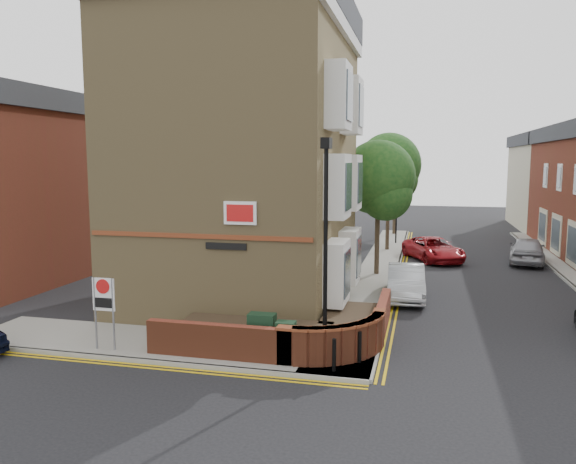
# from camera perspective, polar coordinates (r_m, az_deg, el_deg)

# --- Properties ---
(ground) EXTENTS (120.00, 120.00, 0.00)m
(ground) POSITION_cam_1_polar(r_m,az_deg,el_deg) (15.86, -2.94, -14.19)
(ground) COLOR black
(ground) RESTS_ON ground
(pavement_corner) EXTENTS (13.00, 3.00, 0.12)m
(pavement_corner) POSITION_cam_1_polar(r_m,az_deg,el_deg) (18.37, -12.27, -11.10)
(pavement_corner) COLOR gray
(pavement_corner) RESTS_ON ground
(pavement_main) EXTENTS (2.00, 32.00, 0.12)m
(pavement_main) POSITION_cam_1_polar(r_m,az_deg,el_deg) (30.75, 9.28, -3.56)
(pavement_main) COLOR gray
(pavement_main) RESTS_ON ground
(kerb_side) EXTENTS (13.00, 0.15, 0.12)m
(kerb_side) POSITION_cam_1_polar(r_m,az_deg,el_deg) (17.11, -14.52, -12.56)
(kerb_side) COLOR gray
(kerb_side) RESTS_ON ground
(kerb_main_near) EXTENTS (0.15, 32.00, 0.12)m
(kerb_main_near) POSITION_cam_1_polar(r_m,az_deg,el_deg) (30.69, 11.14, -3.63)
(kerb_main_near) COLOR gray
(kerb_main_near) RESTS_ON ground
(kerb_main_far) EXTENTS (0.15, 40.00, 0.12)m
(kerb_main_far) POSITION_cam_1_polar(r_m,az_deg,el_deg) (28.54, 27.18, -5.13)
(kerb_main_far) COLOR gray
(kerb_main_far) RESTS_ON ground
(yellow_lines_side) EXTENTS (13.00, 0.28, 0.01)m
(yellow_lines_side) POSITION_cam_1_polar(r_m,az_deg,el_deg) (16.92, -14.92, -13.00)
(yellow_lines_side) COLOR gold
(yellow_lines_side) RESTS_ON ground
(yellow_lines_main) EXTENTS (0.28, 32.00, 0.01)m
(yellow_lines_main) POSITION_cam_1_polar(r_m,az_deg,el_deg) (30.70, 11.61, -3.74)
(yellow_lines_main) COLOR gold
(yellow_lines_main) RESTS_ON ground
(corner_building) EXTENTS (8.95, 10.40, 13.60)m
(corner_building) POSITION_cam_1_polar(r_m,az_deg,el_deg) (23.24, -4.12, 8.32)
(corner_building) COLOR olive
(corner_building) RESTS_ON ground
(garden_wall) EXTENTS (6.80, 6.00, 1.20)m
(garden_wall) POSITION_cam_1_polar(r_m,az_deg,el_deg) (18.12, -0.63, -11.39)
(garden_wall) COLOR brown
(garden_wall) RESTS_ON ground
(lamppost) EXTENTS (0.25, 0.50, 6.30)m
(lamppost) POSITION_cam_1_polar(r_m,az_deg,el_deg) (15.75, 3.83, -1.71)
(lamppost) COLOR black
(lamppost) RESTS_ON pavement_corner
(utility_cabinet_large) EXTENTS (0.80, 0.45, 1.20)m
(utility_cabinet_large) POSITION_cam_1_polar(r_m,az_deg,el_deg) (16.87, -2.66, -10.25)
(utility_cabinet_large) COLOR black
(utility_cabinet_large) RESTS_ON pavement_corner
(utility_cabinet_small) EXTENTS (0.55, 0.40, 1.10)m
(utility_cabinet_small) POSITION_cam_1_polar(r_m,az_deg,el_deg) (16.41, -0.23, -10.94)
(utility_cabinet_small) COLOR black
(utility_cabinet_small) RESTS_ON pavement_corner
(bollard_near) EXTENTS (0.11, 0.11, 0.90)m
(bollard_near) POSITION_cam_1_polar(r_m,az_deg,el_deg) (15.61, 4.71, -12.33)
(bollard_near) COLOR black
(bollard_near) RESTS_ON pavement_corner
(bollard_far) EXTENTS (0.11, 0.11, 0.90)m
(bollard_far) POSITION_cam_1_polar(r_m,az_deg,el_deg) (16.28, 7.29, -11.52)
(bollard_far) COLOR black
(bollard_far) RESTS_ON pavement_corner
(zone_sign) EXTENTS (0.72, 0.07, 2.20)m
(zone_sign) POSITION_cam_1_polar(r_m,az_deg,el_deg) (17.80, -18.21, -6.59)
(zone_sign) COLOR slate
(zone_sign) RESTS_ON pavement_corner
(far_terrace_cream) EXTENTS (5.40, 12.40, 8.00)m
(far_terrace_cream) POSITION_cam_1_polar(r_m,az_deg,el_deg) (53.15, 24.91, 4.74)
(far_terrace_cream) COLOR beige
(far_terrace_cream) RESTS_ON ground
(tree_near) EXTENTS (3.64, 3.65, 6.70)m
(tree_near) POSITION_cam_1_polar(r_m,az_deg,el_deg) (28.28, 9.16, 4.97)
(tree_near) COLOR #382B1E
(tree_near) RESTS_ON pavement_main
(tree_mid) EXTENTS (4.03, 4.03, 7.42)m
(tree_mid) POSITION_cam_1_polar(r_m,az_deg,el_deg) (36.25, 10.20, 6.23)
(tree_mid) COLOR #382B1E
(tree_mid) RESTS_ON pavement_main
(tree_far) EXTENTS (3.81, 3.81, 7.00)m
(tree_far) POSITION_cam_1_polar(r_m,az_deg,el_deg) (44.24, 10.85, 6.02)
(tree_far) COLOR #382B1E
(tree_far) RESTS_ON pavement_main
(traffic_light_assembly) EXTENTS (0.20, 0.16, 4.20)m
(traffic_light_assembly) POSITION_cam_1_polar(r_m,az_deg,el_deg) (39.29, 10.98, 2.76)
(traffic_light_assembly) COLOR black
(traffic_light_assembly) RESTS_ON pavement_main
(silver_car_near) EXTENTS (1.70, 4.35, 1.41)m
(silver_car_near) POSITION_cam_1_polar(r_m,az_deg,el_deg) (24.21, 11.89, -5.02)
(silver_car_near) COLOR #B6BABF
(silver_car_near) RESTS_ON ground
(red_car_main) EXTENTS (4.01, 5.34, 1.35)m
(red_car_main) POSITION_cam_1_polar(r_m,az_deg,el_deg) (33.72, 14.56, -1.69)
(red_car_main) COLOR maroon
(red_car_main) RESTS_ON ground
(silver_car_far) EXTENTS (2.49, 4.75, 1.54)m
(silver_car_far) POSITION_cam_1_polar(r_m,az_deg,el_deg) (34.43, 23.12, -1.70)
(silver_car_far) COLOR gray
(silver_car_far) RESTS_ON ground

